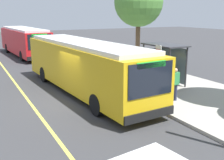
{
  "coord_description": "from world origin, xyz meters",
  "views": [
    {
      "loc": [
        13.17,
        -4.74,
        4.48
      ],
      "look_at": [
        1.55,
        1.44,
        1.25
      ],
      "focal_mm": 43.83,
      "sensor_mm": 36.0,
      "label": 1
    }
  ],
  "objects": [
    {
      "name": "route_sign_post",
      "position": [
        2.25,
        3.7,
        1.96
      ],
      "size": [
        0.44,
        0.08,
        2.8
      ],
      "color": "#333338",
      "rests_on": "sidewalk_curb"
    },
    {
      "name": "pedestrian_commuter",
      "position": [
        2.95,
        4.26,
        1.12
      ],
      "size": [
        0.24,
        0.4,
        1.69
      ],
      "color": "#282D47",
      "rests_on": "sidewalk_curb"
    },
    {
      "name": "sidewalk_curb",
      "position": [
        0.0,
        6.0,
        0.07
      ],
      "size": [
        44.0,
        6.4,
        0.15
      ],
      "primitive_type": "cube",
      "color": "#A8A399",
      "rests_on": "ground_plane"
    },
    {
      "name": "bus_shelter",
      "position": [
        -0.3,
        6.14,
        1.92
      ],
      "size": [
        2.9,
        1.6,
        2.48
      ],
      "color": "#333338",
      "rests_on": "sidewalk_curb"
    },
    {
      "name": "street_tree_upstreet",
      "position": [
        -5.3,
        7.42,
        5.29
      ],
      "size": [
        3.81,
        3.81,
        7.07
      ],
      "color": "brown",
      "rests_on": "sidewalk_curb"
    },
    {
      "name": "transit_bus_main",
      "position": [
        -1.15,
        1.01,
        1.62
      ],
      "size": [
        12.2,
        3.36,
        2.95
      ],
      "color": "gold",
      "rests_on": "ground_plane"
    },
    {
      "name": "lane_stripe_center",
      "position": [
        0.0,
        -2.2,
        0.0
      ],
      "size": [
        36.0,
        0.14,
        0.01
      ],
      "primitive_type": "cube",
      "color": "#E0D64C",
      "rests_on": "ground_plane"
    },
    {
      "name": "ground_plane",
      "position": [
        0.0,
        0.0,
        0.0
      ],
      "size": [
        120.0,
        120.0,
        0.0
      ],
      "primitive_type": "plane",
      "color": "#38383A"
    },
    {
      "name": "waiting_bench",
      "position": [
        -0.06,
        5.96,
        0.63
      ],
      "size": [
        1.6,
        0.48,
        0.95
      ],
      "color": "brown",
      "rests_on": "sidewalk_curb"
    },
    {
      "name": "transit_bus_second",
      "position": [
        -17.31,
        0.76,
        1.62
      ],
      "size": [
        11.7,
        3.23,
        2.95
      ],
      "color": "red",
      "rests_on": "ground_plane"
    }
  ]
}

